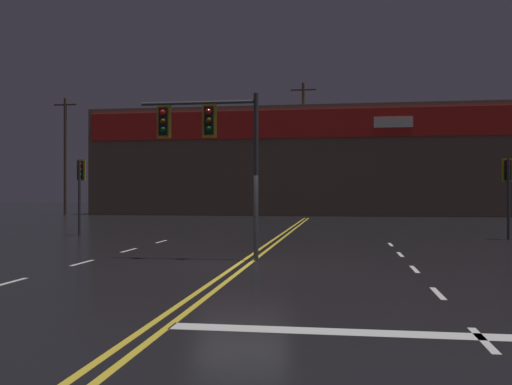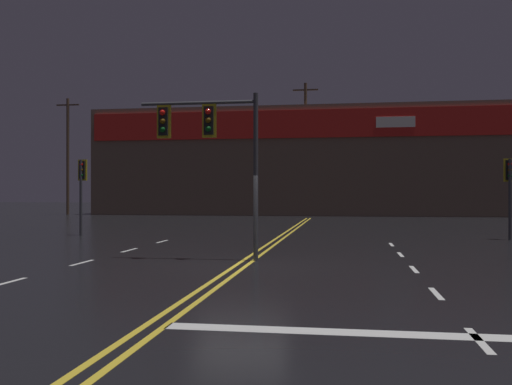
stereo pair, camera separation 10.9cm
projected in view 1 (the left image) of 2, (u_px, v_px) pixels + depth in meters
name	position (u px, v px, depth m)	size (l,w,h in m)	color
ground_plane	(241.00, 266.00, 15.46)	(200.00, 200.00, 0.00)	black
road_markings	(265.00, 273.00, 14.09)	(13.60, 60.00, 0.01)	gold
traffic_signal_median	(207.00, 135.00, 16.90)	(3.56, 0.36, 4.92)	#38383D
traffic_signal_corner_northeast	(508.00, 180.00, 24.28)	(0.42, 0.36, 3.46)	#38383D
traffic_signal_corner_northwest	(80.00, 180.00, 26.66)	(0.42, 0.36, 3.56)	#38383D
building_backdrop	(312.00, 163.00, 53.77)	(40.12, 10.23, 9.62)	brown
utility_pole_row	(298.00, 152.00, 49.53)	(47.30, 0.26, 11.55)	#4C3828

